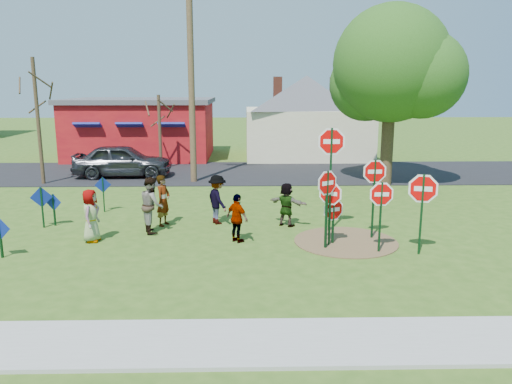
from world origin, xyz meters
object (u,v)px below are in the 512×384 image
at_px(stop_sign_d, 374,179).
at_px(leafy_tree, 394,70).
at_px(stop_sign_a, 330,199).
at_px(person_a, 91,216).
at_px(person_b, 163,200).
at_px(suv, 122,161).
at_px(utility_pole, 191,75).
at_px(stop_sign_b, 331,153).
at_px(stop_sign_c, 381,201).

xyz_separation_m(stop_sign_d, leafy_tree, (2.95, 8.60, 3.52)).
relative_size(stop_sign_a, person_a, 1.27).
bearing_deg(person_b, stop_sign_d, -82.83).
distance_m(stop_sign_a, stop_sign_d, 1.70).
xyz_separation_m(suv, utility_pole, (3.86, -1.38, 4.34)).
xyz_separation_m(stop_sign_b, suv, (-9.21, 10.13, -1.74)).
distance_m(stop_sign_c, suv, 16.05).
distance_m(stop_sign_a, person_a, 7.35).
distance_m(stop_sign_c, stop_sign_d, 1.41).
relative_size(stop_sign_b, leafy_tree, 0.43).
bearing_deg(suv, stop_sign_a, -144.50).
relative_size(stop_sign_a, leafy_tree, 0.25).
xyz_separation_m(stop_sign_c, stop_sign_d, (0.13, 1.35, 0.39)).
xyz_separation_m(stop_sign_a, utility_pole, (-5.11, 10.25, 3.79)).
bearing_deg(stop_sign_a, suv, 155.54).
distance_m(person_b, utility_pole, 9.01).
relative_size(stop_sign_d, person_b, 1.51).
distance_m(suv, utility_pole, 5.97).
bearing_deg(stop_sign_b, leafy_tree, 65.45).
bearing_deg(leafy_tree, suv, 170.09).
height_order(stop_sign_b, utility_pole, utility_pole).
bearing_deg(suv, utility_pole, -111.82).
height_order(stop_sign_a, person_b, stop_sign_a).
height_order(stop_sign_b, leafy_tree, leafy_tree).
distance_m(stop_sign_d, person_b, 7.11).
height_order(stop_sign_d, person_a, stop_sign_d).
bearing_deg(suv, person_a, -173.59).
xyz_separation_m(stop_sign_d, person_a, (-8.78, -0.12, -1.10)).
height_order(stop_sign_d, leafy_tree, leafy_tree).
bearing_deg(stop_sign_b, utility_pole, 125.09).
height_order(stop_sign_b, person_b, stop_sign_b).
height_order(person_a, utility_pole, utility_pole).
relative_size(stop_sign_a, utility_pole, 0.21).
height_order(stop_sign_a, leafy_tree, leafy_tree).
height_order(person_a, leafy_tree, leafy_tree).
distance_m(person_a, utility_pole, 10.85).
bearing_deg(stop_sign_c, person_a, 170.41).
xyz_separation_m(stop_sign_a, stop_sign_d, (1.48, 0.69, 0.48)).
distance_m(stop_sign_b, person_a, 7.82).
height_order(person_b, leafy_tree, leafy_tree).
height_order(person_a, suv, suv).
relative_size(utility_pole, leafy_tree, 1.18).
bearing_deg(leafy_tree, stop_sign_a, -115.46).
bearing_deg(utility_pole, stop_sign_b, -58.55).
bearing_deg(leafy_tree, person_a, -143.39).
relative_size(stop_sign_b, stop_sign_c, 1.63).
xyz_separation_m(stop_sign_b, leafy_tree, (4.18, 7.80, 2.81)).
bearing_deg(stop_sign_d, suv, 130.15).
bearing_deg(stop_sign_b, suv, 135.92).
height_order(stop_sign_c, person_b, stop_sign_c).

